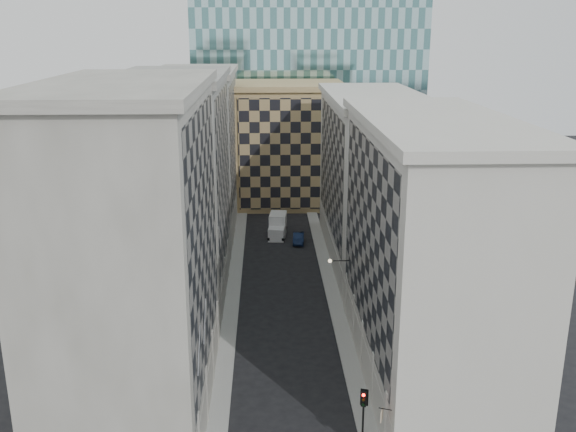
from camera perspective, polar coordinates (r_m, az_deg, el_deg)
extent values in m
cube|color=#969691|center=(67.29, -4.96, -7.19)|extent=(1.50, 100.00, 0.15)
cube|color=#969691|center=(67.55, 4.04, -7.07)|extent=(1.50, 100.00, 0.15)
cube|color=gray|center=(46.23, -13.57, -3.64)|extent=(10.00, 22.00, 23.00)
cube|color=gray|center=(45.02, -7.59, -1.84)|extent=(0.25, 19.36, 18.00)
cube|color=gray|center=(49.78, -7.18, -14.39)|extent=(0.45, 21.12, 3.20)
cube|color=gray|center=(43.69, -14.62, 11.12)|extent=(10.80, 22.80, 0.70)
cylinder|color=gray|center=(47.14, -7.69, -15.48)|extent=(0.90, 0.90, 4.40)
cylinder|color=gray|center=(51.87, -7.11, -12.27)|extent=(0.90, 0.90, 4.40)
cylinder|color=gray|center=(56.73, -6.65, -9.59)|extent=(0.90, 0.90, 4.40)
cube|color=gray|center=(67.15, -9.98, 2.42)|extent=(10.00, 22.00, 22.00)
cube|color=gray|center=(66.30, -5.85, 3.74)|extent=(0.25, 19.36, 17.00)
cube|color=gray|center=(69.52, -5.66, -5.05)|extent=(0.45, 21.12, 3.20)
cube|color=gray|center=(65.37, -10.48, 12.12)|extent=(10.80, 22.80, 0.70)
cylinder|color=gray|center=(61.71, -6.26, -7.35)|extent=(0.90, 0.90, 4.40)
cylinder|color=gray|center=(66.76, -5.94, -5.44)|extent=(0.90, 0.90, 4.40)
cylinder|color=gray|center=(71.88, -5.66, -3.80)|extent=(0.90, 0.90, 4.40)
cylinder|color=gray|center=(77.05, -5.42, -2.38)|extent=(0.90, 0.90, 4.40)
cube|color=gray|center=(88.59, -8.10, 5.58)|extent=(10.00, 22.00, 21.00)
cube|color=gray|center=(87.95, -4.95, 6.59)|extent=(0.25, 19.36, 16.00)
cube|color=gray|center=(90.31, -4.84, 0.08)|extent=(0.45, 21.12, 3.20)
cube|color=gray|center=(87.22, -8.39, 12.59)|extent=(10.80, 22.80, 0.70)
cylinder|color=gray|center=(82.27, -5.21, -1.14)|extent=(0.90, 0.90, 4.40)
cylinder|color=gray|center=(87.52, -5.03, -0.05)|extent=(0.90, 0.90, 4.40)
cylinder|color=gray|center=(92.80, -4.87, 0.92)|extent=(0.90, 0.90, 4.40)
cylinder|color=gray|center=(98.10, -4.72, 1.78)|extent=(0.90, 0.90, 4.40)
cube|color=beige|center=(51.17, 12.46, -3.37)|extent=(10.00, 26.00, 20.00)
cube|color=gray|center=(49.69, 7.10, -1.87)|extent=(0.25, 22.88, 15.00)
cube|color=beige|center=(53.63, 6.81, -11.95)|extent=(0.45, 24.96, 3.20)
cube|color=beige|center=(48.71, 13.21, 8.16)|extent=(10.80, 26.80, 0.70)
cylinder|color=beige|center=(44.60, 9.13, -17.60)|extent=(0.90, 0.90, 4.40)
cylinder|color=beige|center=(48.91, 7.95, -14.22)|extent=(0.90, 0.90, 4.40)
cylinder|color=beige|center=(53.37, 6.99, -11.38)|extent=(0.90, 0.90, 4.40)
cylinder|color=beige|center=(57.96, 6.20, -8.99)|extent=(0.90, 0.90, 4.40)
cylinder|color=beige|center=(62.65, 5.53, -6.95)|extent=(0.90, 0.90, 4.40)
cube|color=beige|center=(76.66, 7.53, 3.13)|extent=(10.00, 28.00, 19.00)
cube|color=gray|center=(75.68, 3.92, 4.22)|extent=(0.25, 24.64, 14.00)
cube|color=beige|center=(78.22, 3.84, -2.52)|extent=(0.45, 26.88, 3.20)
cube|color=beige|center=(75.02, 7.82, 10.47)|extent=(10.80, 28.80, 0.70)
cube|color=tan|center=(101.23, 0.06, 6.24)|extent=(16.00, 14.00, 18.00)
cube|color=tan|center=(94.26, 0.22, 5.47)|extent=(15.20, 0.25, 16.50)
cube|color=tan|center=(99.98, 0.06, 11.55)|extent=(16.80, 14.80, 0.80)
cube|color=#302A25|center=(114.30, -1.23, 9.95)|extent=(6.00, 6.00, 28.00)
cube|color=#302A25|center=(113.56, -1.27, 17.34)|extent=(7.00, 7.00, 1.40)
cylinder|color=gray|center=(40.54, -7.92, -11.70)|extent=(0.10, 2.33, 2.33)
cylinder|color=gray|center=(44.09, -7.42, -9.25)|extent=(0.10, 2.33, 2.33)
cylinder|color=black|center=(59.71, 4.62, -3.99)|extent=(1.80, 0.08, 0.08)
sphere|color=#FFE5B2|center=(59.62, 3.75, -4.00)|extent=(0.36, 0.36, 0.36)
cylinder|color=black|center=(44.80, 6.66, -18.09)|extent=(0.14, 0.14, 3.11)
cube|color=black|center=(43.65, 6.76, -15.83)|extent=(0.40, 0.36, 1.07)
cube|color=black|center=(43.80, 6.80, -15.71)|extent=(0.52, 0.21, 1.21)
sphere|color=#FF0C07|center=(43.33, 6.73, -15.53)|extent=(0.19, 0.19, 0.19)
sphere|color=#331E05|center=(43.52, 6.72, -15.93)|extent=(0.19, 0.19, 0.19)
sphere|color=black|center=(43.71, 6.70, -16.33)|extent=(0.19, 0.19, 0.19)
cube|color=silver|center=(84.37, -1.04, -1.59)|extent=(2.29, 2.46, 1.69)
cube|color=silver|center=(86.50, -0.90, -0.70)|extent=(2.51, 3.59, 2.91)
cylinder|color=black|center=(83.88, -1.72, -2.01)|extent=(0.37, 0.87, 0.84)
cylinder|color=black|center=(83.72, -0.44, -2.04)|extent=(0.37, 0.87, 0.84)
cylinder|color=black|center=(87.96, -1.44, -1.12)|extent=(0.37, 0.87, 0.84)
cylinder|color=black|center=(87.81, -0.22, -1.14)|extent=(0.37, 0.87, 0.84)
imported|color=#0F1B39|center=(83.25, 0.94, -1.98)|extent=(1.66, 4.07, 1.31)
cylinder|color=black|center=(42.05, 8.64, -16.61)|extent=(0.80, 0.35, 0.06)
cube|color=#C6B091|center=(42.24, 8.34, -17.10)|extent=(0.32, 0.70, 0.73)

